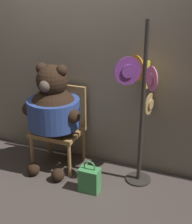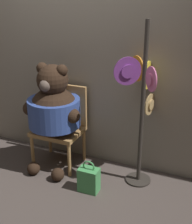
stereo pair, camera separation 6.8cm
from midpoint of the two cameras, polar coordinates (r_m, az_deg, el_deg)
The scene contains 6 objects.
ground_plane at distance 3.60m, azimuth -7.57°, elevation -12.57°, with size 14.00×14.00×0.00m, color #4C423D.
wall_back at distance 3.67m, azimuth -2.79°, elevation 10.84°, with size 8.00×0.10×2.63m.
chair at distance 3.75m, azimuth -5.88°, elevation -1.88°, with size 0.55×0.45×0.95m.
teddy_bear at distance 3.53m, azimuth -7.20°, elevation 0.51°, with size 0.71×0.63×1.27m.
hat_display_rack at distance 3.22m, azimuth 9.00°, elevation 2.93°, with size 0.43×0.53×1.76m.
handbag_on_ground at distance 3.37m, azimuth -0.73°, elevation -12.22°, with size 0.21×0.14×0.36m.
Camera 2 is at (1.60, -2.49, 2.05)m, focal length 50.00 mm.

